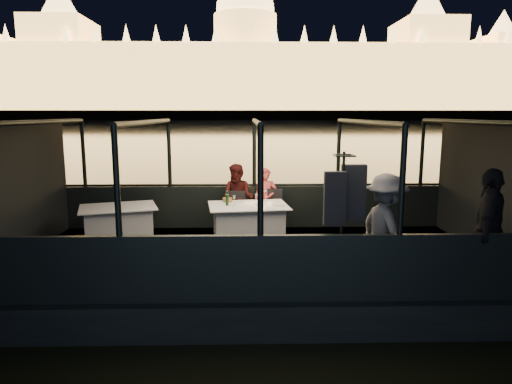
{
  "coord_description": "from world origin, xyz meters",
  "views": [
    {
      "loc": [
        -0.19,
        -7.67,
        2.94
      ],
      "look_at": [
        0.0,
        0.4,
        1.55
      ],
      "focal_mm": 32.0,
      "sensor_mm": 36.0,
      "label": 1
    }
  ],
  "objects_px": {
    "dining_table_central": "(248,225)",
    "dining_table_aft": "(119,224)",
    "person_woman_coral": "(266,196)",
    "passenger_dark": "(489,231)",
    "passenger_stripe": "(386,227)",
    "wine_bottle": "(227,198)",
    "chair_port_right": "(273,213)",
    "person_man_maroon": "(238,197)",
    "coat_stand": "(342,224)",
    "chair_port_left": "(235,213)"
  },
  "relations": [
    {
      "from": "dining_table_central",
      "to": "dining_table_aft",
      "type": "bearing_deg",
      "value": 177.83
    },
    {
      "from": "person_woman_coral",
      "to": "passenger_dark",
      "type": "height_order",
      "value": "passenger_dark"
    },
    {
      "from": "passenger_stripe",
      "to": "wine_bottle",
      "type": "distance_m",
      "value": 3.09
    },
    {
      "from": "dining_table_aft",
      "to": "passenger_dark",
      "type": "distance_m",
      "value": 6.22
    },
    {
      "from": "chair_port_right",
      "to": "person_man_maroon",
      "type": "height_order",
      "value": "person_man_maroon"
    },
    {
      "from": "coat_stand",
      "to": "passenger_stripe",
      "type": "relative_size",
      "value": 1.19
    },
    {
      "from": "dining_table_aft",
      "to": "passenger_stripe",
      "type": "height_order",
      "value": "passenger_stripe"
    },
    {
      "from": "chair_port_left",
      "to": "coat_stand",
      "type": "bearing_deg",
      "value": -63.45
    },
    {
      "from": "dining_table_central",
      "to": "wine_bottle",
      "type": "xyz_separation_m",
      "value": [
        -0.39,
        -0.03,
        0.53
      ]
    },
    {
      "from": "chair_port_left",
      "to": "chair_port_right",
      "type": "distance_m",
      "value": 0.76
    },
    {
      "from": "person_woman_coral",
      "to": "passenger_stripe",
      "type": "height_order",
      "value": "passenger_stripe"
    },
    {
      "from": "dining_table_central",
      "to": "person_woman_coral",
      "type": "xyz_separation_m",
      "value": [
        0.37,
        0.99,
        0.36
      ]
    },
    {
      "from": "person_woman_coral",
      "to": "wine_bottle",
      "type": "height_order",
      "value": "person_woman_coral"
    },
    {
      "from": "person_man_maroon",
      "to": "passenger_stripe",
      "type": "height_order",
      "value": "passenger_stripe"
    },
    {
      "from": "dining_table_central",
      "to": "passenger_stripe",
      "type": "bearing_deg",
      "value": -46.51
    },
    {
      "from": "dining_table_central",
      "to": "chair_port_right",
      "type": "height_order",
      "value": "chair_port_right"
    },
    {
      "from": "dining_table_central",
      "to": "person_woman_coral",
      "type": "distance_m",
      "value": 1.11
    },
    {
      "from": "coat_stand",
      "to": "dining_table_aft",
      "type": "bearing_deg",
      "value": 150.19
    },
    {
      "from": "chair_port_right",
      "to": "person_woman_coral",
      "type": "distance_m",
      "value": 0.41
    },
    {
      "from": "dining_table_aft",
      "to": "person_woman_coral",
      "type": "height_order",
      "value": "person_woman_coral"
    },
    {
      "from": "dining_table_aft",
      "to": "dining_table_central",
      "type": "bearing_deg",
      "value": -2.17
    },
    {
      "from": "chair_port_right",
      "to": "person_woman_coral",
      "type": "relative_size",
      "value": 0.68
    },
    {
      "from": "dining_table_central",
      "to": "chair_port_left",
      "type": "relative_size",
      "value": 1.67
    },
    {
      "from": "chair_port_left",
      "to": "wine_bottle",
      "type": "bearing_deg",
      "value": -102.29
    },
    {
      "from": "chair_port_right",
      "to": "passenger_stripe",
      "type": "distance_m",
      "value": 3.17
    },
    {
      "from": "chair_port_right",
      "to": "dining_table_aft",
      "type": "bearing_deg",
      "value": -165.17
    },
    {
      "from": "coat_stand",
      "to": "passenger_stripe",
      "type": "distance_m",
      "value": 0.64
    },
    {
      "from": "dining_table_central",
      "to": "person_woman_coral",
      "type": "bearing_deg",
      "value": 69.66
    },
    {
      "from": "dining_table_aft",
      "to": "coat_stand",
      "type": "height_order",
      "value": "coat_stand"
    },
    {
      "from": "dining_table_aft",
      "to": "chair_port_left",
      "type": "distance_m",
      "value": 2.28
    },
    {
      "from": "chair_port_left",
      "to": "dining_table_aft",
      "type": "bearing_deg",
      "value": -165.81
    },
    {
      "from": "person_woman_coral",
      "to": "wine_bottle",
      "type": "relative_size",
      "value": 5.04
    },
    {
      "from": "coat_stand",
      "to": "passenger_stripe",
      "type": "xyz_separation_m",
      "value": [
        0.63,
        0.0,
        -0.05
      ]
    },
    {
      "from": "passenger_stripe",
      "to": "wine_bottle",
      "type": "xyz_separation_m",
      "value": [
        -2.33,
        2.02,
        0.06
      ]
    },
    {
      "from": "coat_stand",
      "to": "wine_bottle",
      "type": "xyz_separation_m",
      "value": [
        -1.7,
        2.02,
        0.02
      ]
    },
    {
      "from": "person_man_maroon",
      "to": "dining_table_aft",
      "type": "bearing_deg",
      "value": -136.08
    },
    {
      "from": "coat_stand",
      "to": "wine_bottle",
      "type": "bearing_deg",
      "value": 130.12
    },
    {
      "from": "passenger_stripe",
      "to": "person_man_maroon",
      "type": "bearing_deg",
      "value": 20.08
    },
    {
      "from": "coat_stand",
      "to": "person_man_maroon",
      "type": "height_order",
      "value": "coat_stand"
    },
    {
      "from": "dining_table_aft",
      "to": "coat_stand",
      "type": "distance_m",
      "value": 4.35
    },
    {
      "from": "person_woman_coral",
      "to": "passenger_stripe",
      "type": "xyz_separation_m",
      "value": [
        1.58,
        -3.04,
        0.1
      ]
    },
    {
      "from": "person_woman_coral",
      "to": "chair_port_left",
      "type": "bearing_deg",
      "value": -158.54
    },
    {
      "from": "wine_bottle",
      "to": "passenger_stripe",
      "type": "bearing_deg",
      "value": -40.81
    },
    {
      "from": "person_woman_coral",
      "to": "wine_bottle",
      "type": "bearing_deg",
      "value": -125.75
    },
    {
      "from": "dining_table_central",
      "to": "person_man_maroon",
      "type": "relative_size",
      "value": 1.02
    },
    {
      "from": "person_woman_coral",
      "to": "wine_bottle",
      "type": "distance_m",
      "value": 1.28
    },
    {
      "from": "person_woman_coral",
      "to": "passenger_dark",
      "type": "distance_m",
      "value": 4.39
    },
    {
      "from": "dining_table_central",
      "to": "passenger_stripe",
      "type": "height_order",
      "value": "passenger_stripe"
    },
    {
      "from": "chair_port_right",
      "to": "wine_bottle",
      "type": "height_order",
      "value": "wine_bottle"
    },
    {
      "from": "person_man_maroon",
      "to": "passenger_stripe",
      "type": "xyz_separation_m",
      "value": [
        2.15,
        -2.99,
        0.1
      ]
    }
  ]
}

